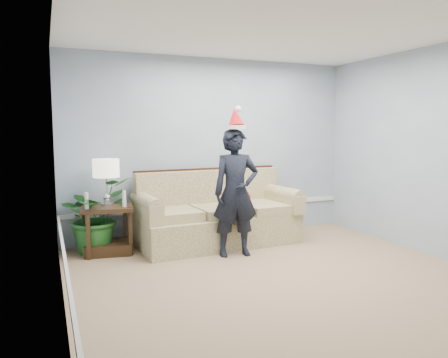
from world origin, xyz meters
TOP-DOWN VIEW (x-y plane):
  - room_shell at (0.00, 0.00)m, footprint 4.54×5.04m
  - wainscot_trim at (-1.18, 1.18)m, footprint 4.49×4.99m
  - sofa at (-0.11, 2.03)m, footprint 2.32×1.12m
  - side_table at (-1.64, 2.08)m, footprint 0.73×0.64m
  - table_lamp at (-1.63, 2.11)m, footprint 0.35×0.35m
  - candle_pair at (-1.67, 1.93)m, footprint 0.52×0.05m
  - houseplant at (-1.79, 2.22)m, footprint 1.18×1.18m
  - man at (-0.11, 1.36)m, footprint 0.64×0.47m
  - santa_hat at (-0.11, 1.37)m, footprint 0.26×0.30m
  - teddy_bear at (0.19, 1.83)m, footprint 0.28×0.29m

SIDE VIEW (x-z plane):
  - side_table at x=-1.64m, z-range -0.07..0.56m
  - sofa at x=-0.11m, z-range -0.15..0.91m
  - wainscot_trim at x=-1.18m, z-range 0.42..0.48m
  - houseplant at x=-1.79m, z-range 0.00..0.99m
  - teddy_bear at x=0.19m, z-range 0.50..0.88m
  - candle_pair at x=-1.67m, z-range 0.63..0.84m
  - man at x=-0.11m, z-range 0.00..1.65m
  - table_lamp at x=-1.63m, z-range 0.80..1.41m
  - room_shell at x=0.00m, z-range -0.02..2.72m
  - santa_hat at x=-0.11m, z-range 1.61..1.91m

